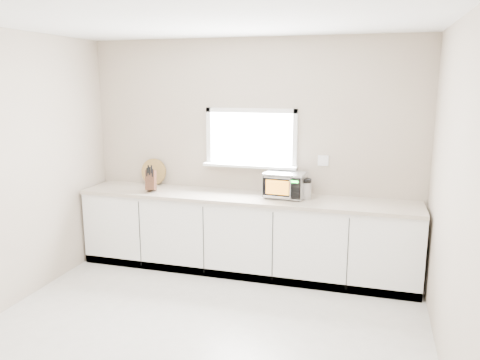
% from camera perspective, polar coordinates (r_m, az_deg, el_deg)
% --- Properties ---
extents(ground, '(4.00, 4.00, 0.00)m').
position_cam_1_polar(ground, '(4.23, -6.03, -19.57)').
color(ground, beige).
rests_on(ground, ground).
extents(back_wall, '(4.00, 0.17, 2.70)m').
position_cam_1_polar(back_wall, '(5.57, 1.40, 3.24)').
color(back_wall, '#BAAB94').
rests_on(back_wall, ground).
extents(cabinets, '(3.92, 0.60, 0.88)m').
position_cam_1_polar(cabinets, '(5.51, 0.55, -6.75)').
color(cabinets, white).
rests_on(cabinets, ground).
extents(countertop, '(3.92, 0.64, 0.04)m').
position_cam_1_polar(countertop, '(5.37, 0.53, -2.13)').
color(countertop, beige).
rests_on(countertop, cabinets).
extents(microwave, '(0.47, 0.40, 0.29)m').
position_cam_1_polar(microwave, '(5.29, 5.56, -0.52)').
color(microwave, black).
rests_on(microwave, countertop).
extents(knife_block, '(0.17, 0.25, 0.33)m').
position_cam_1_polar(knife_block, '(5.64, -10.82, 0.01)').
color(knife_block, '#4F2A1C').
rests_on(knife_block, countertop).
extents(cutting_board, '(0.33, 0.08, 0.33)m').
position_cam_1_polar(cutting_board, '(6.01, -10.48, 1.00)').
color(cutting_board, '#A97F41').
rests_on(cutting_board, countertop).
extents(coffee_grinder, '(0.15, 0.15, 0.23)m').
position_cam_1_polar(coffee_grinder, '(5.25, 7.97, -1.06)').
color(coffee_grinder, '#A7AAAF').
rests_on(coffee_grinder, countertop).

